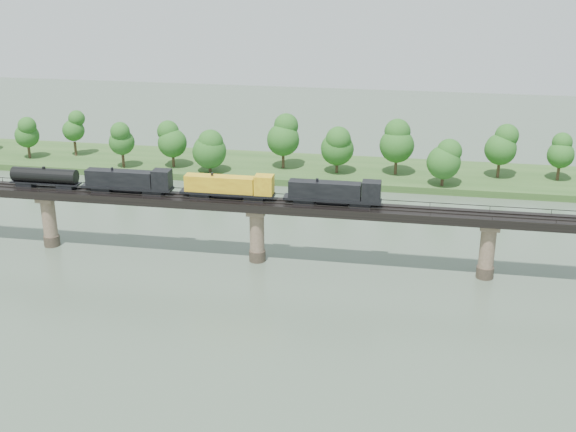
# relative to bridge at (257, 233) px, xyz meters

# --- Properties ---
(ground) EXTENTS (400.00, 400.00, 0.00)m
(ground) POSITION_rel_bridge_xyz_m (0.00, -30.00, -5.46)
(ground) COLOR #3D4D3D
(ground) RESTS_ON ground
(far_bank) EXTENTS (300.00, 24.00, 1.60)m
(far_bank) POSITION_rel_bridge_xyz_m (0.00, 55.00, -4.66)
(far_bank) COLOR #2B4D1E
(far_bank) RESTS_ON ground
(bridge) EXTENTS (236.00, 30.00, 11.50)m
(bridge) POSITION_rel_bridge_xyz_m (0.00, 0.00, 0.00)
(bridge) COLOR #473A2D
(bridge) RESTS_ON ground
(bridge_superstructure) EXTENTS (220.00, 4.90, 0.75)m
(bridge_superstructure) POSITION_rel_bridge_xyz_m (0.00, 0.00, 6.33)
(bridge_superstructure) COLOR black
(bridge_superstructure) RESTS_ON bridge
(far_treeline) EXTENTS (289.06, 17.54, 13.60)m
(far_treeline) POSITION_rel_bridge_xyz_m (-8.21, 50.52, 3.37)
(far_treeline) COLOR #382619
(far_treeline) RESTS_ON far_bank
(freight_train) EXTENTS (68.28, 2.66, 4.70)m
(freight_train) POSITION_rel_bridge_xyz_m (-11.30, 0.00, 8.29)
(freight_train) COLOR black
(freight_train) RESTS_ON bridge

